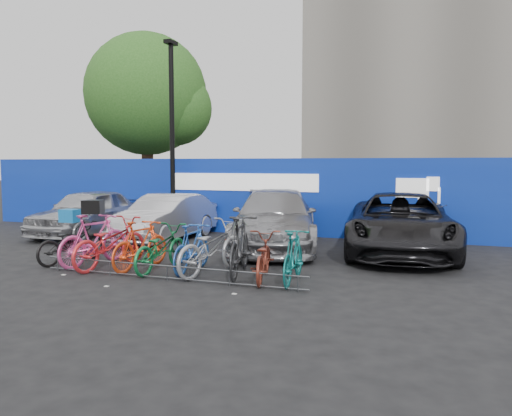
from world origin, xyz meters
The scene contains 21 objects.
ground centered at (0.00, 0.00, 0.00)m, with size 100.00×100.00×0.00m, color black.
hoarding centered at (0.01, 6.00, 1.20)m, with size 22.00×0.18×2.40m.
tree centered at (-6.77, 10.06, 5.07)m, with size 5.40×5.20×7.80m.
lamppost centered at (-3.20, 5.40, 3.27)m, with size 0.25×0.50×6.11m.
bike_rack centered at (0.00, -0.60, 0.16)m, with size 5.60×0.03×0.30m.
car_0 centered at (-5.43, 3.96, 0.73)m, with size 1.72×4.27×1.45m, color #BCBCC1.
car_1 centered at (-2.57, 3.84, 0.67)m, with size 1.42×4.08×1.35m, color silver.
car_2 centered at (0.81, 3.72, 0.77)m, with size 2.14×5.27×1.53m, color #99999E.
car_3 centered at (4.03, 3.89, 0.75)m, with size 2.50×5.43×1.51m, color black.
bike_0 centered at (-2.89, 0.16, 0.46)m, with size 0.62×1.77×0.93m, color black.
bike_1 centered at (-2.22, 0.11, 0.57)m, with size 0.54×1.91×1.15m, color #E94D9C.
bike_2 centered at (-1.73, 0.01, 0.54)m, with size 0.72×2.06×1.08m, color red.
bike_3 centered at (-1.02, 0.09, 0.52)m, with size 0.49×1.75×1.05m, color #F54718.
bike_4 centered at (-0.54, 0.09, 0.48)m, with size 0.64×1.84×0.97m, color #136B36.
bike_5 centered at (0.12, 0.23, 0.51)m, with size 0.47×1.68×1.01m, color blue.
bike_6 centered at (0.58, 0.19, 0.55)m, with size 0.73×2.08×1.10m, color #96979C.
bike_7 centered at (1.17, 0.23, 0.61)m, with size 0.57×2.02×1.22m, color #27272A.
bike_8 centered at (1.73, 0.01, 0.46)m, with size 0.60×1.73×0.91m, color maroon.
bike_9 centered at (2.34, 0.02, 0.50)m, with size 0.47×1.67×1.01m, color #106A67.
cargo_crate centered at (-2.89, 0.16, 1.07)m, with size 0.40×0.31×0.29m, color #1068B4.
cargo_topcase centered at (-2.22, 0.11, 1.30)m, with size 0.40×0.36×0.30m, color black.
Camera 1 is at (4.79, -8.90, 2.24)m, focal length 35.00 mm.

